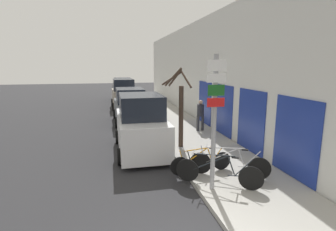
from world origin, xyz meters
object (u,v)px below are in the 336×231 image
bicycle_0 (218,172)px  parked_car_3 (123,90)px  parked_car_2 (124,95)px  street_tree (180,108)px  pedestrian_near (200,113)px  parked_car_1 (130,107)px  parked_car_0 (141,126)px  bicycle_1 (229,164)px  bicycle_2 (201,162)px  signpost (214,118)px

bicycle_0 → parked_car_3: parked_car_3 is taller
parked_car_2 → street_tree: size_ratio=1.20×
pedestrian_near → parked_car_1: bearing=-51.5°
parked_car_0 → pedestrian_near: 4.26m
bicycle_1 → parked_car_0: size_ratio=0.51×
bicycle_2 → pedestrian_near: pedestrian_near is taller
bicycle_0 → bicycle_1: size_ratio=0.97×
parked_car_3 → street_tree: (1.63, -17.01, 0.79)m
bicycle_0 → street_tree: bearing=33.1°
parked_car_2 → pedestrian_near: bearing=-70.2°
bicycle_0 → parked_car_0: parked_car_0 is taller
parked_car_1 → parked_car_3: parked_car_3 is taller
bicycle_0 → parked_car_3: 21.03m
parked_car_2 → bicycle_1: bearing=-81.9°
bicycle_1 → pedestrian_near: bearing=16.4°
bicycle_0 → parked_car_2: (-1.92, 15.86, 0.57)m
bicycle_0 → parked_car_1: (-1.83, 9.98, 0.45)m
signpost → pedestrian_near: signpost is taller
parked_car_0 → parked_car_2: parked_car_2 is taller
parked_car_1 → parked_car_3: size_ratio=0.99×
signpost → bicycle_1: (0.85, 0.69, -1.67)m
parked_car_3 → pedestrian_near: bearing=-79.1°
bicycle_0 → pedestrian_near: (1.71, 6.45, 0.55)m
bicycle_0 → parked_car_0: size_ratio=0.49×
bicycle_0 → parked_car_3: (-1.75, 20.95, 0.52)m
parked_car_1 → street_tree: street_tree is taller
parked_car_3 → parked_car_1: bearing=-92.9°
bicycle_0 → bicycle_1: (0.61, 0.53, 0.00)m
bicycle_0 → parked_car_1: 10.16m
bicycle_0 → parked_car_1: size_ratio=0.49×
bicycle_1 → pedestrian_near: size_ratio=1.37×
parked_car_0 → parked_car_1: (-0.02, 5.93, -0.11)m
parked_car_3 → street_tree: 17.11m
parked_car_0 → parked_car_1: bearing=90.1°
bicycle_0 → pedestrian_near: 6.69m
parked_car_1 → street_tree: 6.33m
parked_car_1 → pedestrian_near: (3.54, -3.53, 0.11)m
bicycle_1 → street_tree: (-0.73, 3.41, 1.31)m
bicycle_1 → parked_car_3: size_ratio=0.50×
pedestrian_near → parked_car_0: bearing=27.7°
bicycle_1 → street_tree: 3.72m
bicycle_2 → parked_car_2: size_ratio=0.52×
bicycle_1 → bicycle_2: bicycle_1 is taller
bicycle_2 → parked_car_2: parked_car_2 is taller
parked_car_0 → parked_car_3: size_ratio=0.99×
bicycle_0 → pedestrian_near: bearing=16.4°
street_tree → parked_car_3: bearing=95.5°
signpost → bicycle_0: signpost is taller
bicycle_2 → pedestrian_near: (1.87, 5.42, 0.60)m
bicycle_1 → parked_car_1: 9.77m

